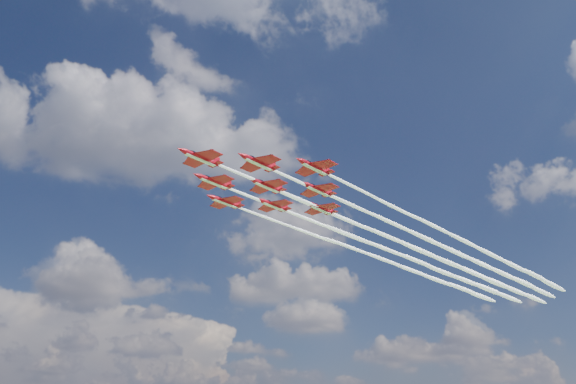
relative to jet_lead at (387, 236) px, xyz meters
name	(u,v)px	position (x,y,z in m)	size (l,w,h in m)	color
jet_lead	(387,236)	(0.00, 0.00, 0.00)	(121.30, 100.14, 2.94)	#A30916
jet_row2_port	(426,239)	(12.98, 0.66, 0.00)	(121.30, 100.14, 2.94)	#A30916
jet_row2_starb	(385,249)	(3.16, 12.61, 0.00)	(121.30, 100.14, 2.94)	#A30916
jet_row3_port	(465,241)	(25.96, 1.32, 0.00)	(121.30, 100.14, 2.94)	#A30916
jet_row3_centre	(422,251)	(16.14, 13.27, 0.00)	(121.30, 100.14, 2.94)	#A30916
jet_row3_starb	(383,260)	(6.31, 25.22, 0.00)	(121.30, 100.14, 2.94)	#A30916
jet_row4_port	(458,253)	(29.12, 13.93, 0.00)	(121.30, 100.14, 2.94)	#A30916
jet_row4_starb	(418,262)	(19.29, 25.88, 0.00)	(121.30, 100.14, 2.94)	#A30916
jet_tail	(452,264)	(32.27, 26.53, 0.00)	(121.30, 100.14, 2.94)	#A30916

